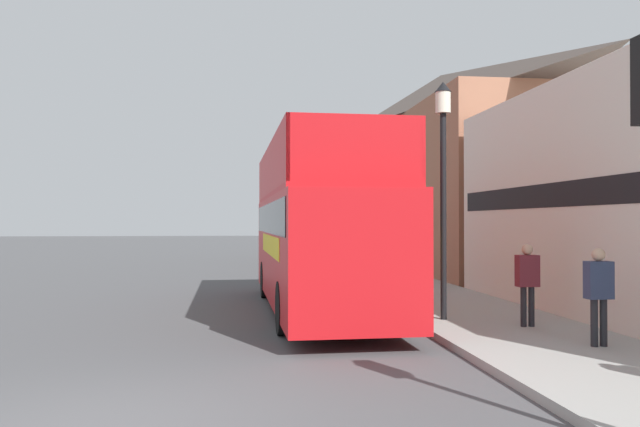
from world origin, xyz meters
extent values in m
plane|color=#4C4C4F|center=(0.00, 21.00, 0.00)|extent=(144.00, 144.00, 0.00)
cube|color=#999993|center=(6.77, 18.00, 0.07)|extent=(3.34, 108.00, 0.14)
cube|color=black|center=(8.49, 5.28, 2.80)|extent=(0.12, 12.70, 0.55)
cube|color=#9E664C|center=(11.44, 23.38, 3.45)|extent=(6.00, 21.90, 6.89)
pyramid|color=#473D38|center=(11.44, 23.38, 8.23)|extent=(6.00, 21.90, 2.68)
cube|color=red|center=(3.39, 8.23, 1.53)|extent=(2.64, 10.10, 2.50)
cube|color=yellow|center=(3.40, 7.73, 1.66)|extent=(2.56, 5.58, 0.45)
cube|color=black|center=(3.39, 8.23, 2.28)|extent=(2.65, 9.30, 0.70)
cube|color=red|center=(3.39, 8.23, 2.83)|extent=(2.62, 9.30, 0.10)
cube|color=red|center=(2.21, 8.21, 3.46)|extent=(0.26, 9.25, 1.16)
cube|color=red|center=(4.57, 8.26, 3.46)|extent=(0.26, 9.25, 1.16)
cube|color=red|center=(3.49, 3.64, 3.46)|extent=(2.43, 0.12, 1.16)
cube|color=red|center=(3.31, 12.15, 3.46)|extent=(2.46, 1.46, 1.16)
cylinder|color=black|center=(2.23, 11.33, 0.52)|extent=(0.30, 1.05, 1.04)
cylinder|color=black|center=(4.42, 11.37, 0.52)|extent=(0.30, 1.05, 1.04)
cylinder|color=black|center=(2.36, 5.30, 0.52)|extent=(0.30, 1.05, 1.04)
cylinder|color=black|center=(4.55, 5.34, 0.52)|extent=(0.30, 1.05, 1.04)
cube|color=#9E9EA3|center=(3.95, 16.42, 0.60)|extent=(1.80, 4.09, 0.81)
cube|color=black|center=(3.95, 16.30, 1.26)|extent=(1.58, 1.96, 0.50)
cylinder|color=black|center=(3.13, 17.69, 0.35)|extent=(0.20, 0.70, 0.70)
cylinder|color=black|center=(4.78, 17.69, 0.35)|extent=(0.20, 0.70, 0.70)
cylinder|color=black|center=(3.13, 15.15, 0.35)|extent=(0.20, 0.70, 0.70)
cylinder|color=black|center=(4.78, 15.15, 0.35)|extent=(0.20, 0.70, 0.70)
cylinder|color=#232328|center=(7.32, 2.84, 0.53)|extent=(0.12, 0.12, 0.78)
cylinder|color=#232328|center=(7.49, 2.84, 0.53)|extent=(0.12, 0.12, 0.78)
cube|color=#2D3856|center=(7.40, 2.84, 1.24)|extent=(0.43, 0.23, 0.62)
sphere|color=tan|center=(7.40, 2.84, 1.65)|extent=(0.22, 0.22, 0.22)
cylinder|color=#232328|center=(7.04, 4.84, 0.53)|extent=(0.12, 0.12, 0.78)
cylinder|color=#232328|center=(7.20, 4.84, 0.53)|extent=(0.12, 0.12, 0.78)
cube|color=maroon|center=(7.12, 4.84, 1.23)|extent=(0.42, 0.23, 0.62)
sphere|color=tan|center=(7.12, 4.84, 1.65)|extent=(0.22, 0.22, 0.22)
cylinder|color=black|center=(5.77, 5.92, 2.32)|extent=(0.13, 0.13, 4.36)
cylinder|color=silver|center=(5.77, 5.92, 4.73)|extent=(0.32, 0.32, 0.45)
cone|color=black|center=(5.77, 5.92, 5.06)|extent=(0.35, 0.35, 0.22)
cylinder|color=black|center=(5.74, 15.79, 1.95)|extent=(0.13, 0.13, 3.63)
cylinder|color=silver|center=(5.74, 15.79, 3.99)|extent=(0.32, 0.32, 0.45)
cone|color=black|center=(5.74, 15.79, 4.33)|extent=(0.35, 0.35, 0.22)
camera|label=1|loc=(1.55, -6.82, 2.20)|focal=35.00mm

